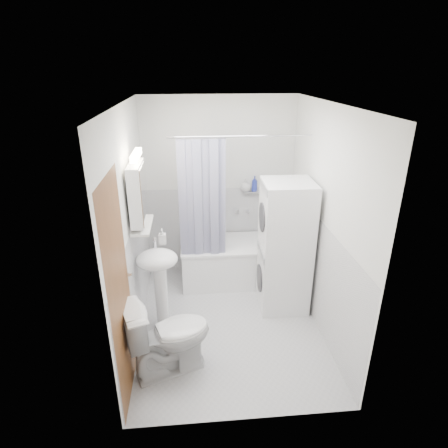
{
  "coord_description": "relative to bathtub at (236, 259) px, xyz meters",
  "views": [
    {
      "loc": [
        -0.38,
        -3.51,
        2.72
      ],
      "look_at": [
        -0.04,
        0.15,
        1.16
      ],
      "focal_mm": 30.0,
      "sensor_mm": 36.0,
      "label": 1
    }
  ],
  "objects": [
    {
      "name": "floor",
      "position": [
        -0.19,
        -0.92,
        -0.31
      ],
      "size": [
        2.6,
        2.6,
        0.0
      ],
      "primitive_type": "plane",
      "color": "#B9B9BE",
      "rests_on": "ground"
    },
    {
      "name": "room_walls",
      "position": [
        -0.19,
        -0.92,
        1.18
      ],
      "size": [
        2.6,
        2.6,
        2.6
      ],
      "color": "white",
      "rests_on": "ground"
    },
    {
      "name": "wainscot",
      "position": [
        -0.19,
        -0.63,
        0.29
      ],
      "size": [
        1.98,
        2.58,
        2.58
      ],
      "color": "white",
      "rests_on": "ground"
    },
    {
      "name": "door",
      "position": [
        -1.14,
        -1.47,
        0.69
      ],
      "size": [
        0.05,
        2.0,
        2.0
      ],
      "color": "brown",
      "rests_on": "ground"
    },
    {
      "name": "bathtub",
      "position": [
        0.0,
        0.0,
        0.0
      ],
      "size": [
        1.45,
        0.69,
        0.56
      ],
      "color": "white",
      "rests_on": "ground"
    },
    {
      "name": "tub_spout",
      "position": [
        0.2,
        0.33,
        0.57
      ],
      "size": [
        0.04,
        0.12,
        0.04
      ],
      "primitive_type": "cylinder",
      "rotation": [
        1.57,
        0.0,
        0.0
      ],
      "color": "silver",
      "rests_on": "room_walls"
    },
    {
      "name": "curtain_rod",
      "position": [
        0.0,
        -0.28,
        1.69
      ],
      "size": [
        1.63,
        0.02,
        0.02
      ],
      "primitive_type": "cylinder",
      "rotation": [
        0.0,
        1.57,
        0.0
      ],
      "color": "silver",
      "rests_on": "room_walls"
    },
    {
      "name": "shower_curtain",
      "position": [
        -0.44,
        -0.28,
        0.94
      ],
      "size": [
        0.55,
        0.02,
        1.45
      ],
      "color": "#15154B",
      "rests_on": "curtain_rod"
    },
    {
      "name": "sink",
      "position": [
        -0.95,
        -0.92,
        0.4
      ],
      "size": [
        0.44,
        0.37,
        1.04
      ],
      "color": "white",
      "rests_on": "ground"
    },
    {
      "name": "medicine_cabinet",
      "position": [
        -1.1,
        -0.82,
        1.26
      ],
      "size": [
        0.13,
        0.5,
        0.71
      ],
      "color": "white",
      "rests_on": "room_walls"
    },
    {
      "name": "shelf",
      "position": [
        -1.08,
        -0.82,
        0.89
      ],
      "size": [
        0.18,
        0.54,
        0.02
      ],
      "primitive_type": "cube",
      "color": "silver",
      "rests_on": "room_walls"
    },
    {
      "name": "shower_caddy",
      "position": [
        0.25,
        0.32,
        0.84
      ],
      "size": [
        0.22,
        0.06,
        0.02
      ],
      "primitive_type": "cube",
      "color": "silver",
      "rests_on": "room_walls"
    },
    {
      "name": "towel",
      "position": [
        -1.13,
        -0.57,
        1.15
      ],
      "size": [
        0.07,
        0.34,
        0.82
      ],
      "color": "#4D1521",
      "rests_on": "room_walls"
    },
    {
      "name": "washer_dryer",
      "position": [
        0.49,
        -0.63,
        0.48
      ],
      "size": [
        0.58,
        0.57,
        1.57
      ],
      "rotation": [
        0.0,
        0.0,
        -0.02
      ],
      "color": "white",
      "rests_on": "ground"
    },
    {
      "name": "toilet",
      "position": [
        -0.83,
        -1.58,
        0.09
      ],
      "size": [
        0.91,
        0.69,
        0.79
      ],
      "primitive_type": "imported",
      "rotation": [
        0.0,
        0.0,
        1.92
      ],
      "color": "white",
      "rests_on": "ground"
    },
    {
      "name": "soap_pump",
      "position": [
        -0.9,
        -0.67,
        0.64
      ],
      "size": [
        0.08,
        0.17,
        0.08
      ],
      "primitive_type": "imported",
      "color": "gray",
      "rests_on": "sink"
    },
    {
      "name": "shelf_bottle",
      "position": [
        -1.08,
        -0.97,
        0.94
      ],
      "size": [
        0.07,
        0.18,
        0.07
      ],
      "primitive_type": "imported",
      "color": "gray",
      "rests_on": "shelf"
    },
    {
      "name": "shelf_cup",
      "position": [
        -1.08,
        -0.7,
        0.96
      ],
      "size": [
        0.1,
        0.09,
        0.1
      ],
      "primitive_type": "imported",
      "color": "gray",
      "rests_on": "shelf"
    },
    {
      "name": "shampoo_a",
      "position": [
        0.16,
        0.32,
        0.92
      ],
      "size": [
        0.13,
        0.17,
        0.13
      ],
      "primitive_type": "imported",
      "color": "gray",
      "rests_on": "shower_caddy"
    },
    {
      "name": "shampoo_b",
      "position": [
        0.28,
        0.32,
        0.89
      ],
      "size": [
        0.08,
        0.21,
        0.08
      ],
      "primitive_type": "imported",
      "color": "#27339C",
      "rests_on": "shower_caddy"
    }
  ]
}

